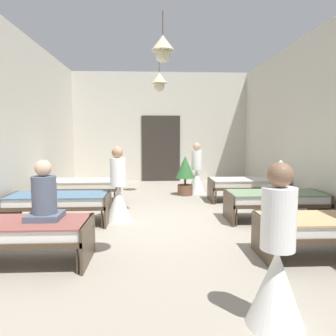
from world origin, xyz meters
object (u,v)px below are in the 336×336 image
(bed_left_row_0, at_px, (16,231))
(nurse_mid_aisle, at_px, (196,175))
(bed_right_row_2, at_px, (247,184))
(nurse_far_aisle, at_px, (277,268))
(patient_seated_primary, at_px, (44,197))
(bed_left_row_2, at_px, (81,185))
(nurse_near_aisle, at_px, (118,195))
(bed_left_row_1, at_px, (59,201))
(bed_right_row_1, at_px, (275,199))
(bed_right_row_0, at_px, (329,227))
(potted_plant, at_px, (185,172))

(bed_left_row_0, distance_m, nurse_mid_aisle, 5.84)
(bed_right_row_2, xyz_separation_m, nurse_far_aisle, (-1.34, -5.29, 0.09))
(nurse_far_aisle, xyz_separation_m, patient_seated_primary, (-2.54, 1.59, 0.34))
(bed_right_row_2, bearing_deg, bed_left_row_2, 180.00)
(bed_left_row_0, relative_size, bed_right_row_2, 1.00)
(nurse_near_aisle, bearing_deg, nurse_far_aisle, 136.13)
(bed_left_row_1, distance_m, bed_right_row_2, 4.63)
(bed_left_row_2, distance_m, patient_seated_primary, 3.74)
(nurse_far_aisle, bearing_deg, patient_seated_primary, 91.11)
(bed_left_row_2, relative_size, patient_seated_primary, 2.38)
(bed_right_row_1, relative_size, bed_right_row_2, 1.00)
(bed_left_row_0, distance_m, bed_right_row_2, 5.68)
(bed_right_row_0, bearing_deg, nurse_near_aisle, 146.81)
(bed_left_row_0, bearing_deg, bed_left_row_2, 90.00)
(bed_left_row_0, height_order, bed_right_row_1, same)
(bed_left_row_2, bearing_deg, bed_left_row_0, -90.00)
(bed_left_row_1, bearing_deg, patient_seated_primary, -79.01)
(nurse_near_aisle, bearing_deg, bed_right_row_0, 166.29)
(nurse_mid_aisle, xyz_separation_m, patient_seated_primary, (-2.73, -4.87, 0.34))
(nurse_far_aisle, distance_m, patient_seated_primary, 3.01)
(nurse_mid_aisle, height_order, patient_seated_primary, nurse_mid_aisle)
(patient_seated_primary, bearing_deg, bed_right_row_1, 24.96)
(nurse_mid_aisle, bearing_deg, bed_right_row_0, -179.99)
(nurse_near_aisle, distance_m, nurse_mid_aisle, 3.53)
(bed_right_row_1, distance_m, nurse_far_aisle, 3.65)
(nurse_near_aisle, bearing_deg, bed_left_row_1, 26.23)
(nurse_near_aisle, xyz_separation_m, potted_plant, (1.60, 2.62, 0.13))
(bed_left_row_0, height_order, bed_left_row_1, same)
(bed_left_row_0, bearing_deg, potted_plant, 59.73)
(bed_left_row_1, bearing_deg, bed_left_row_2, 90.00)
(bed_right_row_2, relative_size, patient_seated_primary, 2.38)
(bed_left_row_0, height_order, bed_left_row_2, same)
(bed_right_row_0, bearing_deg, potted_plant, 107.91)
(bed_left_row_2, height_order, potted_plant, potted_plant)
(nurse_mid_aisle, relative_size, nurse_far_aisle, 1.00)
(bed_right_row_2, height_order, nurse_far_aisle, nurse_far_aisle)
(bed_right_row_1, distance_m, bed_left_row_2, 4.63)
(bed_right_row_1, xyz_separation_m, nurse_far_aisle, (-1.34, -3.39, 0.09))
(potted_plant, bearing_deg, bed_right_row_0, -72.09)
(bed_right_row_1, xyz_separation_m, bed_left_row_2, (-4.22, 1.90, 0.00))
(bed_left_row_2, bearing_deg, nurse_far_aisle, -61.41)
(patient_seated_primary, bearing_deg, potted_plant, 62.55)
(bed_left_row_1, distance_m, nurse_mid_aisle, 4.35)
(bed_left_row_2, bearing_deg, bed_right_row_1, -24.23)
(bed_right_row_0, xyz_separation_m, bed_left_row_1, (-4.22, 1.90, 0.00))
(nurse_mid_aisle, xyz_separation_m, nurse_far_aisle, (-0.20, -6.46, 0.00))
(bed_right_row_1, bearing_deg, potted_plant, 118.63)
(bed_left_row_1, height_order, bed_right_row_2, same)
(bed_left_row_2, relative_size, nurse_near_aisle, 1.28)
(nurse_mid_aisle, bearing_deg, nurse_far_aisle, 165.34)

